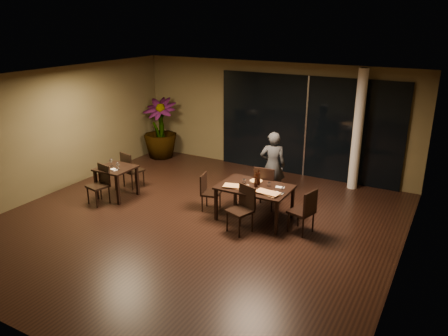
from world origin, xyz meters
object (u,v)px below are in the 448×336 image
chair_main_right (305,209)px  chair_side_far (130,168)px  bottle_a (256,179)px  diner (273,165)px  chair_main_left (208,190)px  chair_side_near (101,182)px  bottle_c (259,177)px  chair_main_near (243,206)px  potted_plant (160,128)px  main_table (255,190)px  bottle_b (256,180)px  chair_main_far (265,186)px  side_table (116,172)px

chair_main_right → chair_side_far: (-4.66, 0.24, -0.00)m
chair_main_right → bottle_a: 1.24m
diner → bottle_a: (0.13, -1.20, 0.09)m
chair_main_left → chair_side_near: (-2.37, -0.87, 0.04)m
diner → bottle_c: diner is taller
chair_main_near → chair_side_near: 3.53m
chair_main_right → potted_plant: potted_plant is taller
chair_side_near → bottle_a: (3.48, 1.00, 0.40)m
chair_main_near → chair_side_far: bearing=-172.1°
main_table → bottle_b: 0.23m
diner → bottle_b: diner is taller
bottle_b → chair_main_far: bearing=94.4°
chair_main_left → bottle_c: bottle_c is taller
diner → bottle_b: (0.17, -1.27, 0.09)m
side_table → chair_main_near: (3.42, -0.09, -0.09)m
diner → potted_plant: 4.46m
chair_main_left → chair_main_right: size_ratio=0.89×
main_table → potted_plant: potted_plant is taller
chair_main_right → chair_side_near: (-4.64, -0.82, -0.01)m
chair_main_near → chair_main_left: size_ratio=1.13×
chair_side_far → diner: size_ratio=0.57×
diner → main_table: bearing=73.3°
side_table → bottle_c: size_ratio=2.36×
chair_side_far → bottle_a: (3.50, -0.06, 0.38)m
main_table → chair_main_right: size_ratio=1.60×
main_table → bottle_a: size_ratio=4.87×
chair_main_near → bottle_c: size_ratio=2.79×
chair_main_left → bottle_c: bearing=-92.9°
chair_main_far → chair_main_left: size_ratio=1.21×
chair_side_far → side_table: bearing=113.4°
potted_plant → bottle_a: (4.39, -2.51, -0.00)m
main_table → diner: bearing=96.3°
chair_side_near → side_table: bearing=90.9°
main_table → chair_side_near: bearing=-165.0°
chair_side_near → bottle_b: (3.52, 0.92, 0.39)m
chair_main_near → potted_plant: 5.45m
chair_main_left → chair_side_near: bearing=97.8°
chair_main_near → side_table: bearing=-162.2°
chair_main_far → chair_side_far: 3.52m
chair_main_left → diner: 1.68m
chair_main_far → chair_main_right: (1.17, -0.70, -0.04)m
bottle_c → side_table: bearing=-169.6°
bottle_c → potted_plant: bearing=151.1°
chair_main_near → main_table: bearing=111.4°
chair_main_right → bottle_c: (-1.13, 0.24, 0.40)m
main_table → chair_side_far: bearing=178.0°
chair_main_right → chair_main_far: bearing=-105.8°
side_table → potted_plant: 3.24m
side_table → chair_side_near: size_ratio=0.88×
chair_main_near → bottle_a: 0.76m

